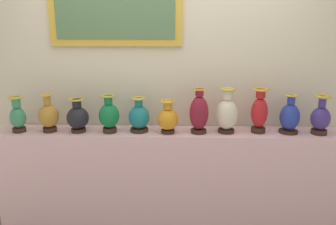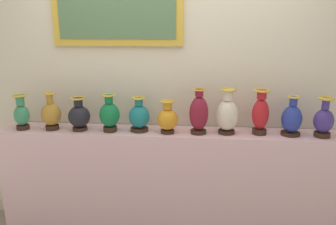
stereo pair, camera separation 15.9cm
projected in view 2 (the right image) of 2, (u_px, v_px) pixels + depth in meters
name	position (u px, v px, depth m)	size (l,w,h in m)	color
display_shelf	(168.00, 182.00, 2.99)	(3.00, 0.33, 0.98)	beige
back_wall	(169.00, 78.00, 2.98)	(4.87, 0.14, 2.79)	beige
vase_jade	(22.00, 114.00, 2.89)	(0.13, 0.13, 0.31)	#382319
vase_ochre	(51.00, 114.00, 2.88)	(0.17, 0.17, 0.33)	#382319
vase_onyx	(79.00, 116.00, 2.86)	(0.19, 0.19, 0.30)	#382319
vase_emerald	(110.00, 115.00, 2.83)	(0.17, 0.17, 0.33)	#382319
vase_teal	(139.00, 117.00, 2.84)	(0.18, 0.18, 0.30)	#382319
vase_amber	(167.00, 119.00, 2.79)	(0.18, 0.18, 0.29)	#382319
vase_burgundy	(199.00, 114.00, 2.77)	(0.16, 0.16, 0.39)	#382319
vase_ivory	(227.00, 114.00, 2.77)	(0.19, 0.19, 0.39)	#382319
vase_crimson	(260.00, 113.00, 2.75)	(0.14, 0.14, 0.38)	#382319
vase_cobalt	(292.00, 119.00, 2.73)	(0.16, 0.16, 0.34)	#382319
vase_indigo	(324.00, 120.00, 2.69)	(0.16, 0.16, 0.34)	#382319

